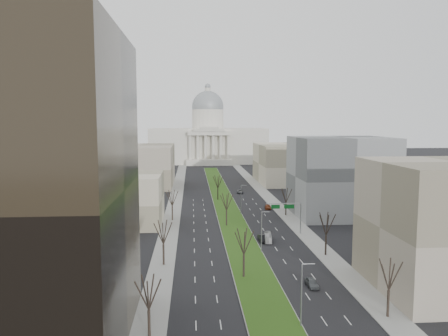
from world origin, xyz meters
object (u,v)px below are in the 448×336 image
car_grey_near (312,283)px  car_black (262,238)px  box_van (268,237)px  car_red (268,207)px  car_grey_far (240,191)px

car_grey_near → car_black: 29.64m
box_van → car_red: bearing=88.0°
car_grey_near → car_black: (-3.88, 29.39, 0.04)m
car_grey_near → car_red: 68.06m
car_red → car_grey_far: (-5.60, 32.26, 0.01)m
car_black → box_van: (1.36, -0.01, 0.16)m
car_red → car_grey_far: 32.74m
car_grey_near → box_van: size_ratio=0.64×
car_grey_far → car_grey_near: bearing=-83.0°
car_red → car_grey_far: car_grey_far is taller
car_grey_near → car_black: size_ratio=0.92×
car_grey_far → car_black: bearing=-85.8°
box_van → car_black: bearing=-172.5°
box_van → car_grey_near: bearing=-77.2°
car_grey_near → car_black: bearing=96.0°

